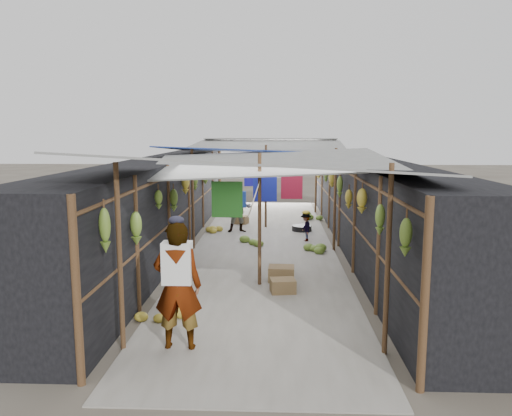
# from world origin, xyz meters

# --- Properties ---
(ground) EXTENTS (80.00, 80.00, 0.00)m
(ground) POSITION_xyz_m (0.00, 0.00, 0.00)
(ground) COLOR #6B6356
(ground) RESTS_ON ground
(aisle_slab) EXTENTS (3.60, 16.00, 0.02)m
(aisle_slab) POSITION_xyz_m (0.00, 6.50, 0.01)
(aisle_slab) COLOR #9E998E
(aisle_slab) RESTS_ON ground
(stall_left) EXTENTS (1.40, 15.00, 2.30)m
(stall_left) POSITION_xyz_m (-2.70, 6.50, 1.15)
(stall_left) COLOR black
(stall_left) RESTS_ON ground
(stall_right) EXTENTS (1.40, 15.00, 2.30)m
(stall_right) POSITION_xyz_m (2.70, 6.50, 1.15)
(stall_right) COLOR black
(stall_right) RESTS_ON ground
(crate_near) EXTENTS (0.51, 0.43, 0.27)m
(crate_near) POSITION_xyz_m (0.45, 2.53, 0.14)
(crate_near) COLOR #98774D
(crate_near) RESTS_ON ground
(crate_mid) EXTENTS (0.54, 0.44, 0.31)m
(crate_mid) POSITION_xyz_m (0.43, 3.27, 0.16)
(crate_mid) COLOR #98774D
(crate_mid) RESTS_ON ground
(crate_back) EXTENTS (0.54, 0.49, 0.28)m
(crate_back) POSITION_xyz_m (-0.83, 9.54, 0.14)
(crate_back) COLOR #98774D
(crate_back) RESTS_ON ground
(black_basin) EXTENTS (0.60, 0.60, 0.18)m
(black_basin) POSITION_xyz_m (1.11, 8.44, 0.09)
(black_basin) COLOR black
(black_basin) RESTS_ON ground
(vendor_elderly) EXTENTS (0.67, 0.44, 1.81)m
(vendor_elderly) POSITION_xyz_m (-1.03, 0.06, 0.91)
(vendor_elderly) COLOR white
(vendor_elderly) RESTS_ON ground
(shopper_blue) EXTENTS (0.80, 0.67, 1.48)m
(shopper_blue) POSITION_xyz_m (-0.77, 8.20, 0.74)
(shopper_blue) COLOR #202EA4
(shopper_blue) RESTS_ON ground
(vendor_seated) EXTENTS (0.40, 0.57, 0.81)m
(vendor_seated) POSITION_xyz_m (1.14, 7.00, 0.40)
(vendor_seated) COLOR #524B47
(vendor_seated) RESTS_ON ground
(market_canopy) EXTENTS (5.62, 15.20, 2.77)m
(market_canopy) POSITION_xyz_m (0.03, 6.84, 2.40)
(market_canopy) COLOR brown
(market_canopy) RESTS_ON ground
(hanging_bananas) EXTENTS (3.96, 14.00, 0.82)m
(hanging_bananas) POSITION_xyz_m (-0.09, 6.59, 1.68)
(hanging_bananas) COLOR olive
(hanging_bananas) RESTS_ON ground
(floor_bananas) EXTENTS (3.82, 10.26, 0.36)m
(floor_bananas) POSITION_xyz_m (-0.33, 6.53, 0.16)
(floor_bananas) COLOR olive
(floor_bananas) RESTS_ON ground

